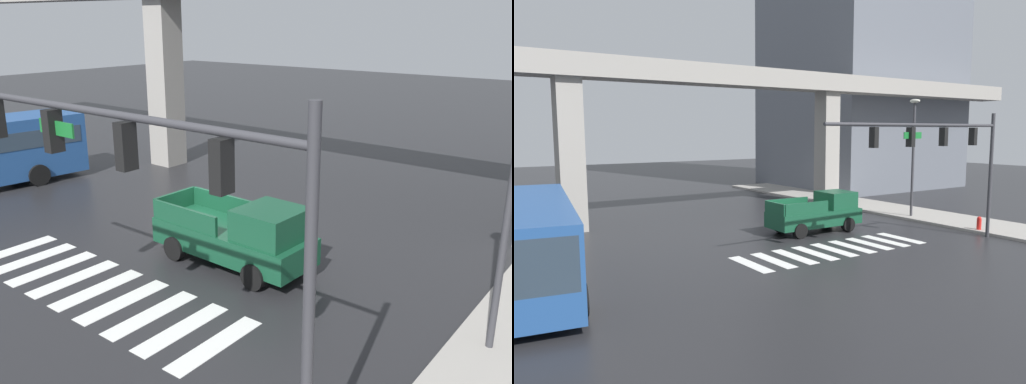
% 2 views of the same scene
% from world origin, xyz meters
% --- Properties ---
extents(ground_plane, '(120.00, 120.00, 0.00)m').
position_xyz_m(ground_plane, '(0.00, 0.00, 0.00)').
color(ground_plane, '#232326').
extents(crosswalk_stripes, '(9.35, 2.80, 0.01)m').
position_xyz_m(crosswalk_stripes, '(-0.00, -4.63, 0.01)').
color(crosswalk_stripes, silver).
rests_on(crosswalk_stripes, ground).
extents(pickup_truck, '(5.13, 2.16, 2.08)m').
position_xyz_m(pickup_truck, '(2.11, -1.00, 0.99)').
color(pickup_truck, '#14472D').
rests_on(pickup_truck, ground).
extents(traffic_signal_mast, '(10.89, 0.32, 6.20)m').
position_xyz_m(traffic_signal_mast, '(4.63, -6.86, 4.67)').
color(traffic_signal_mast, '#38383D').
rests_on(traffic_signal_mast, ground).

